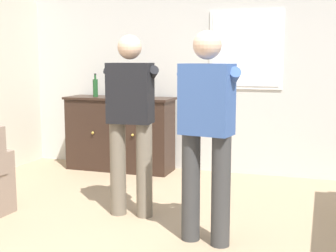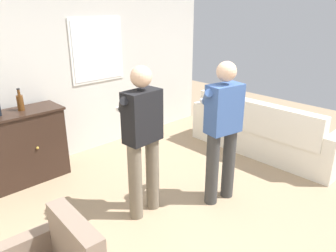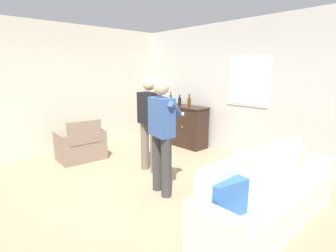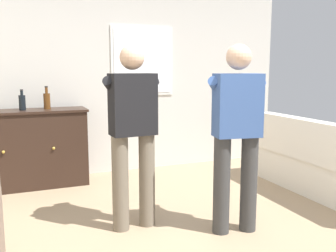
# 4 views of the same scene
# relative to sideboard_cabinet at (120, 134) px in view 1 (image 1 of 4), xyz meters

# --- Properties ---
(ground) EXTENTS (10.40, 10.40, 0.00)m
(ground) POSITION_rel_sideboard_cabinet_xyz_m (1.19, -2.30, -0.49)
(ground) COLOR #9E8466
(wall_back_with_window) EXTENTS (5.20, 0.15, 2.80)m
(wall_back_with_window) POSITION_rel_sideboard_cabinet_xyz_m (1.20, 0.36, 0.92)
(wall_back_with_window) COLOR beige
(wall_back_with_window) RESTS_ON ground
(sideboard_cabinet) EXTENTS (1.44, 0.49, 0.97)m
(sideboard_cabinet) POSITION_rel_sideboard_cabinet_xyz_m (0.00, 0.00, 0.00)
(sideboard_cabinet) COLOR black
(sideboard_cabinet) RESTS_ON ground
(bottle_wine_green) EXTENTS (0.07, 0.07, 0.31)m
(bottle_wine_green) POSITION_rel_sideboard_cabinet_xyz_m (-0.33, -0.04, 0.61)
(bottle_wine_green) COLOR #1E4C23
(bottle_wine_green) RESTS_ON sideboard_cabinet
(bottle_liquor_amber) EXTENTS (0.08, 0.08, 0.25)m
(bottle_liquor_amber) POSITION_rel_sideboard_cabinet_xyz_m (-0.04, -0.01, 0.58)
(bottle_liquor_amber) COLOR black
(bottle_liquor_amber) RESTS_ON sideboard_cabinet
(bottle_spirits_clear) EXTENTS (0.08, 0.08, 0.29)m
(bottle_spirits_clear) POSITION_rel_sideboard_cabinet_xyz_m (0.25, 0.02, 0.59)
(bottle_spirits_clear) COLOR #593314
(bottle_spirits_clear) RESTS_ON sideboard_cabinet
(person_standing_left) EXTENTS (0.56, 0.49, 1.68)m
(person_standing_left) POSITION_rel_sideboard_cabinet_xyz_m (0.86, -1.64, 0.45)
(person_standing_left) COLOR #6B6051
(person_standing_left) RESTS_ON ground
(person_standing_right) EXTENTS (0.55, 0.51, 1.68)m
(person_standing_right) POSITION_rel_sideboard_cabinet_xyz_m (1.68, -2.07, 0.45)
(person_standing_right) COLOR #383838
(person_standing_right) RESTS_ON ground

